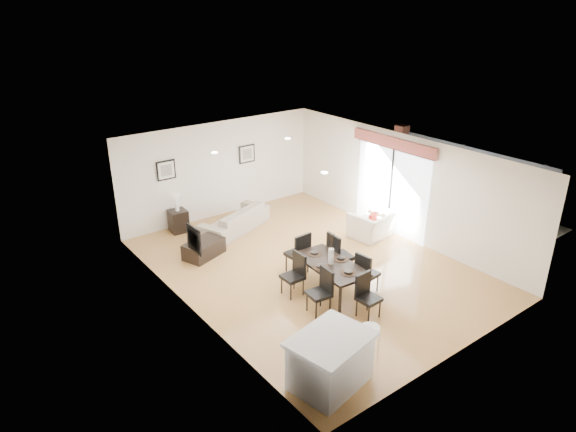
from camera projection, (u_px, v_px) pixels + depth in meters
ground at (309, 267)px, 11.95m from camera, size 8.00×8.00×0.00m
wall_back at (220, 169)px, 14.35m from camera, size 6.00×0.04×2.70m
wall_front at (464, 288)px, 8.49m from camera, size 6.00×0.04×2.70m
wall_left at (189, 250)px, 9.75m from camera, size 0.04×8.00×2.70m
wall_right at (401, 186)px, 13.09m from camera, size 0.04×8.00×2.70m
ceiling at (311, 155)px, 10.89m from camera, size 6.00×8.00×0.02m
sofa at (235, 219)px, 13.73m from camera, size 2.32×1.56×0.63m
armchair at (372, 225)px, 13.33m from camera, size 1.18×1.06×0.69m
courtyard_plant_a at (461, 203)px, 14.74m from camera, size 0.69×0.62×0.70m
courtyard_plant_b at (424, 188)px, 15.80m from camera, size 0.50×0.50×0.73m
dining_table at (331, 266)px, 10.67m from camera, size 0.96×1.74×0.70m
dining_chair_wnear at (322, 288)px, 10.06m from camera, size 0.46×0.46×0.93m
dining_chair_wfar at (296, 272)px, 10.69m from camera, size 0.42×0.42×0.92m
dining_chair_enear at (365, 271)px, 10.73m from camera, size 0.45×0.45×0.91m
dining_chair_efar at (337, 253)px, 11.33m from camera, size 0.52×0.52×1.05m
dining_chair_head at (366, 293)px, 9.95m from camera, size 0.42×0.42×0.90m
dining_chair_foot at (300, 251)px, 11.46m from camera, size 0.47×0.47×1.00m
vase at (331, 251)px, 10.53m from camera, size 0.90×1.37×0.70m
coffee_table at (204, 249)px, 12.38m from camera, size 1.11×0.87×0.39m
side_table at (178, 221)px, 13.66m from camera, size 0.48×0.48×0.60m
table_lamp at (176, 200)px, 13.43m from camera, size 0.24×0.24×0.45m
cushion at (373, 219)px, 13.12m from camera, size 0.34×0.21×0.32m
kitchen_island at (330, 361)px, 8.16m from camera, size 1.45×1.21×0.90m
bar_stool at (370, 332)px, 8.59m from camera, size 0.33×0.33×0.72m
framed_print_back_left at (166, 170)px, 13.32m from camera, size 0.52×0.04×0.52m
framed_print_back_right at (247, 154)px, 14.71m from camera, size 0.52×0.04×0.52m
framed_print_left_wall at (194, 239)px, 9.51m from camera, size 0.04×0.52×0.52m
sliding_door at (392, 172)px, 13.16m from camera, size 0.12×2.70×2.57m
courtyard at (448, 170)px, 15.65m from camera, size 6.00×6.00×2.00m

